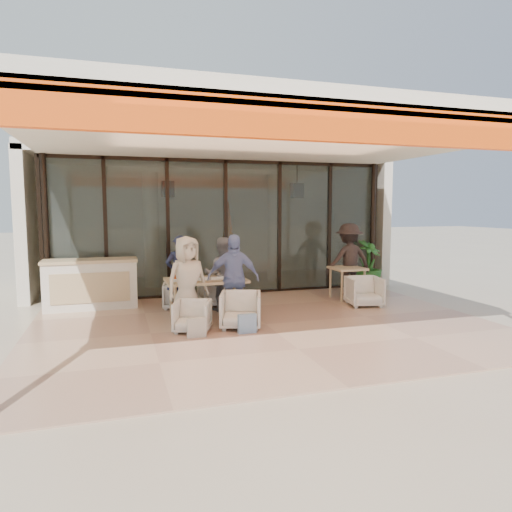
{
  "coord_description": "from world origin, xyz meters",
  "views": [
    {
      "loc": [
        -2.52,
        -7.51,
        2.09
      ],
      "look_at": [
        0.1,
        0.9,
        1.15
      ],
      "focal_mm": 32.0,
      "sensor_mm": 36.0,
      "label": 1
    }
  ],
  "objects_px": {
    "host_counter": "(91,284)",
    "diner_grey": "(222,274)",
    "side_chair": "(364,290)",
    "standing_woman": "(349,260)",
    "dining_table": "(205,282)",
    "diner_navy": "(180,275)",
    "side_table": "(347,272)",
    "chair_far_left": "(177,294)",
    "chair_far_right": "(217,289)",
    "chair_near_left": "(192,315)",
    "diner_periwinkle": "(233,278)",
    "diner_cream": "(187,281)",
    "potted_palm": "(368,265)",
    "chair_near_right": "(241,308)"
  },
  "relations": [
    {
      "from": "host_counter",
      "to": "diner_grey",
      "type": "height_order",
      "value": "diner_grey"
    },
    {
      "from": "side_chair",
      "to": "standing_woman",
      "type": "relative_size",
      "value": 0.41
    },
    {
      "from": "dining_table",
      "to": "diner_navy",
      "type": "relative_size",
      "value": 0.96
    },
    {
      "from": "side_table",
      "to": "side_chair",
      "type": "height_order",
      "value": "side_table"
    },
    {
      "from": "host_counter",
      "to": "side_chair",
      "type": "relative_size",
      "value": 2.64
    },
    {
      "from": "host_counter",
      "to": "side_chair",
      "type": "xyz_separation_m",
      "value": [
        5.5,
        -1.42,
        -0.18
      ]
    },
    {
      "from": "chair_far_left",
      "to": "chair_far_right",
      "type": "relative_size",
      "value": 0.82
    },
    {
      "from": "chair_near_left",
      "to": "diner_periwinkle",
      "type": "bearing_deg",
      "value": 51.61
    },
    {
      "from": "diner_cream",
      "to": "potted_palm",
      "type": "distance_m",
      "value": 5.39
    },
    {
      "from": "host_counter",
      "to": "side_table",
      "type": "height_order",
      "value": "host_counter"
    },
    {
      "from": "dining_table",
      "to": "chair_near_left",
      "type": "bearing_deg",
      "value": -113.28
    },
    {
      "from": "diner_navy",
      "to": "side_chair",
      "type": "distance_m",
      "value": 3.86
    },
    {
      "from": "chair_far_left",
      "to": "side_chair",
      "type": "distance_m",
      "value": 3.93
    },
    {
      "from": "diner_navy",
      "to": "diner_cream",
      "type": "xyz_separation_m",
      "value": [
        0.0,
        -0.9,
        0.02
      ]
    },
    {
      "from": "diner_periwinkle",
      "to": "chair_near_right",
      "type": "bearing_deg",
      "value": -79.18
    },
    {
      "from": "chair_far_left",
      "to": "standing_woman",
      "type": "bearing_deg",
      "value": -168.96
    },
    {
      "from": "side_chair",
      "to": "potted_palm",
      "type": "height_order",
      "value": "potted_palm"
    },
    {
      "from": "diner_periwinkle",
      "to": "side_table",
      "type": "xyz_separation_m",
      "value": [
        2.97,
        1.18,
        -0.17
      ]
    },
    {
      "from": "chair_far_left",
      "to": "chair_near_left",
      "type": "bearing_deg",
      "value": 99.43
    },
    {
      "from": "diner_cream",
      "to": "side_chair",
      "type": "bearing_deg",
      "value": -12.48
    },
    {
      "from": "diner_grey",
      "to": "potted_palm",
      "type": "bearing_deg",
      "value": -148.24
    },
    {
      "from": "diner_grey",
      "to": "potted_palm",
      "type": "xyz_separation_m",
      "value": [
        4.1,
        1.26,
        -0.11
      ]
    },
    {
      "from": "dining_table",
      "to": "side_table",
      "type": "distance_m",
      "value": 3.47
    },
    {
      "from": "diner_cream",
      "to": "side_table",
      "type": "xyz_separation_m",
      "value": [
        3.81,
        1.18,
        -0.16
      ]
    },
    {
      "from": "chair_near_left",
      "to": "potted_palm",
      "type": "distance_m",
      "value": 5.62
    },
    {
      "from": "chair_near_right",
      "to": "host_counter",
      "type": "bearing_deg",
      "value": 155.31
    },
    {
      "from": "chair_near_left",
      "to": "potted_palm",
      "type": "relative_size",
      "value": 0.47
    },
    {
      "from": "side_chair",
      "to": "diner_navy",
      "type": "bearing_deg",
      "value": -176.79
    },
    {
      "from": "side_table",
      "to": "chair_far_right",
      "type": "bearing_deg",
      "value": 175.68
    },
    {
      "from": "diner_cream",
      "to": "side_table",
      "type": "distance_m",
      "value": 3.99
    },
    {
      "from": "dining_table",
      "to": "side_chair",
      "type": "height_order",
      "value": "dining_table"
    },
    {
      "from": "diner_grey",
      "to": "diner_cream",
      "type": "relative_size",
      "value": 0.94
    },
    {
      "from": "host_counter",
      "to": "chair_far_left",
      "type": "bearing_deg",
      "value": -14.61
    },
    {
      "from": "dining_table",
      "to": "standing_woman",
      "type": "distance_m",
      "value": 3.77
    },
    {
      "from": "host_counter",
      "to": "diner_grey",
      "type": "xyz_separation_m",
      "value": [
        2.53,
        -0.94,
        0.22
      ]
    },
    {
      "from": "diner_navy",
      "to": "diner_cream",
      "type": "height_order",
      "value": "diner_cream"
    },
    {
      "from": "chair_far_left",
      "to": "diner_grey",
      "type": "distance_m",
      "value": 1.08
    },
    {
      "from": "diner_cream",
      "to": "host_counter",
      "type": "bearing_deg",
      "value": 113.74
    },
    {
      "from": "diner_grey",
      "to": "standing_woman",
      "type": "xyz_separation_m",
      "value": [
        3.18,
        0.61,
        0.11
      ]
    },
    {
      "from": "host_counter",
      "to": "diner_periwinkle",
      "type": "distance_m",
      "value": 3.14
    },
    {
      "from": "diner_grey",
      "to": "diner_cream",
      "type": "xyz_separation_m",
      "value": [
        -0.84,
        -0.9,
        0.05
      ]
    },
    {
      "from": "chair_far_left",
      "to": "side_chair",
      "type": "xyz_separation_m",
      "value": [
        3.81,
        -0.97,
        0.05
      ]
    },
    {
      "from": "chair_far_left",
      "to": "standing_woman",
      "type": "height_order",
      "value": "standing_woman"
    },
    {
      "from": "diner_grey",
      "to": "side_chair",
      "type": "height_order",
      "value": "diner_grey"
    },
    {
      "from": "potted_palm",
      "to": "standing_woman",
      "type": "bearing_deg",
      "value": -144.83
    },
    {
      "from": "dining_table",
      "to": "chair_near_right",
      "type": "height_order",
      "value": "dining_table"
    },
    {
      "from": "host_counter",
      "to": "diner_periwinkle",
      "type": "bearing_deg",
      "value": -36.01
    },
    {
      "from": "chair_far_left",
      "to": "side_chair",
      "type": "height_order",
      "value": "side_chair"
    },
    {
      "from": "diner_navy",
      "to": "diner_cream",
      "type": "bearing_deg",
      "value": 88.69
    },
    {
      "from": "diner_periwinkle",
      "to": "chair_far_right",
      "type": "bearing_deg",
      "value": 100.82
    }
  ]
}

